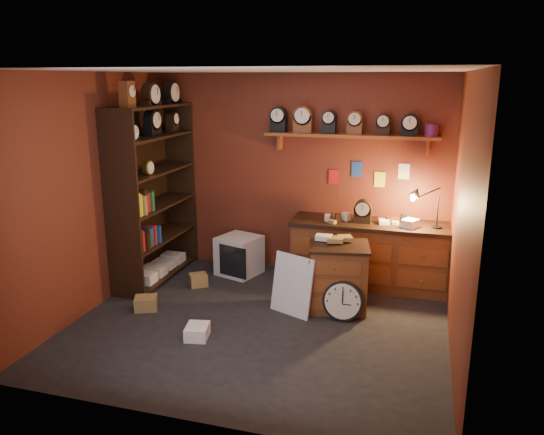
{
  "coord_description": "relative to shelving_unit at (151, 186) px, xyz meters",
  "views": [
    {
      "loc": [
        1.63,
        -5.12,
        2.63
      ],
      "look_at": [
        0.04,
        0.35,
        1.13
      ],
      "focal_mm": 35.0,
      "sensor_mm": 36.0,
      "label": 1
    }
  ],
  "objects": [
    {
      "name": "low_cabinet",
      "position": [
        2.55,
        -0.34,
        -0.83
      ],
      "size": [
        0.77,
        0.69,
        0.87
      ],
      "rotation": [
        0.0,
        0.0,
        0.18
      ],
      "color": "brown",
      "rests_on": "ground"
    },
    {
      "name": "white_panel",
      "position": [
        2.07,
        -0.62,
        -1.25
      ],
      "size": [
        0.54,
        0.34,
        0.7
      ],
      "primitive_type": "cube",
      "rotation": [
        -0.17,
        0.0,
        -0.41
      ],
      "color": "silver",
      "rests_on": "ground"
    },
    {
      "name": "shelving_unit",
      "position": [
        0.0,
        0.0,
        0.0
      ],
      "size": [
        0.47,
        1.6,
        2.58
      ],
      "color": "black",
      "rests_on": "ground"
    },
    {
      "name": "room_shell",
      "position": [
        1.84,
        -0.87,
        0.47
      ],
      "size": [
        4.02,
        3.62,
        2.71
      ],
      "color": "maroon",
      "rests_on": "ground"
    },
    {
      "name": "floor_box_b",
      "position": [
        1.27,
        -1.48,
        -1.18
      ],
      "size": [
        0.28,
        0.31,
        0.14
      ],
      "primitive_type": "cube",
      "rotation": [
        0.0,
        0.0,
        0.19
      ],
      "color": "white",
      "rests_on": "ground"
    },
    {
      "name": "workbench",
      "position": [
        2.82,
        0.49,
        -0.78
      ],
      "size": [
        2.04,
        0.66,
        1.36
      ],
      "color": "brown",
      "rests_on": "ground"
    },
    {
      "name": "floor_box_a",
      "position": [
        0.4,
        -1.01,
        -1.17
      ],
      "size": [
        0.32,
        0.3,
        0.16
      ],
      "primitive_type": "cube",
      "rotation": [
        0.0,
        0.0,
        0.41
      ],
      "color": "olive",
      "rests_on": "ground"
    },
    {
      "name": "mini_fridge",
      "position": [
        1.06,
        0.41,
        -0.99
      ],
      "size": [
        0.64,
        0.66,
        0.53
      ],
      "rotation": [
        0.0,
        0.0,
        -0.31
      ],
      "color": "silver",
      "rests_on": "ground"
    },
    {
      "name": "floor_box_c",
      "position": [
        0.7,
        -0.16,
        -1.17
      ],
      "size": [
        0.28,
        0.28,
        0.16
      ],
      "primitive_type": "cube",
      "rotation": [
        0.0,
        0.0,
        0.62
      ],
      "color": "olive",
      "rests_on": "ground"
    },
    {
      "name": "big_round_clock",
      "position": [
        2.65,
        -0.63,
        -1.03
      ],
      "size": [
        0.45,
        0.16,
        0.46
      ],
      "color": "black",
      "rests_on": "ground"
    },
    {
      "name": "floor",
      "position": [
        1.79,
        -0.98,
        -1.25
      ],
      "size": [
        4.0,
        4.0,
        0.0
      ],
      "primitive_type": "plane",
      "color": "black",
      "rests_on": "ground"
    }
  ]
}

